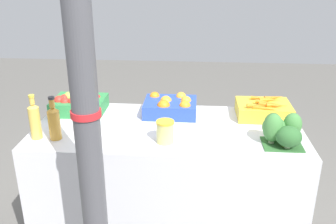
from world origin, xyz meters
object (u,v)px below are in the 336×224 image
(juice_bottle_golden, at_px, (35,120))
(support_pole, at_px, (88,136))
(apple_crate, at_px, (79,103))
(carrot_crate, at_px, (264,109))
(broccoli_pile, at_px, (280,129))
(pickle_jar, at_px, (164,132))
(juice_bottle_amber, at_px, (54,122))
(orange_crate, at_px, (171,106))

(juice_bottle_golden, bearing_deg, support_pole, -46.13)
(apple_crate, distance_m, carrot_crate, 1.26)
(apple_crate, relative_size, juice_bottle_golden, 1.30)
(support_pole, distance_m, broccoli_pile, 1.09)
(broccoli_pile, height_order, pickle_jar, broccoli_pile)
(apple_crate, height_order, juice_bottle_amber, juice_bottle_amber)
(support_pole, relative_size, carrot_crate, 6.36)
(apple_crate, height_order, carrot_crate, apple_crate)
(support_pole, bearing_deg, juice_bottle_amber, 125.79)
(support_pole, bearing_deg, broccoli_pile, 28.07)
(orange_crate, distance_m, broccoli_pile, 0.76)
(orange_crate, distance_m, carrot_crate, 0.62)
(apple_crate, distance_m, pickle_jar, 0.77)
(juice_bottle_golden, height_order, juice_bottle_amber, juice_bottle_golden)
(orange_crate, xyz_separation_m, carrot_crate, (0.62, -0.00, -0.00))
(juice_bottle_golden, relative_size, pickle_jar, 2.05)
(apple_crate, relative_size, carrot_crate, 1.00)
(carrot_crate, bearing_deg, juice_bottle_amber, -161.27)
(broccoli_pile, distance_m, pickle_jar, 0.65)
(juice_bottle_amber, bearing_deg, carrot_crate, 18.73)
(pickle_jar, bearing_deg, broccoli_pile, 2.26)
(support_pole, xyz_separation_m, pickle_jar, (0.30, 0.48, -0.19))
(apple_crate, xyz_separation_m, broccoli_pile, (1.28, -0.41, 0.03))
(broccoli_pile, height_order, juice_bottle_golden, juice_bottle_golden)
(support_pole, distance_m, juice_bottle_amber, 0.61)
(orange_crate, height_order, pickle_jar, pickle_jar)
(apple_crate, distance_m, juice_bottle_golden, 0.46)
(broccoli_pile, distance_m, juice_bottle_golden, 1.41)
(support_pole, bearing_deg, orange_crate, 71.48)
(orange_crate, distance_m, pickle_jar, 0.43)
(apple_crate, xyz_separation_m, pickle_jar, (0.63, -0.44, 0.01))
(support_pole, distance_m, carrot_crate, 1.31)
(orange_crate, bearing_deg, support_pole, -108.52)
(orange_crate, height_order, carrot_crate, orange_crate)
(orange_crate, relative_size, pickle_jar, 2.65)
(orange_crate, relative_size, broccoli_pile, 1.57)
(orange_crate, distance_m, juice_bottle_amber, 0.78)
(orange_crate, relative_size, juice_bottle_golden, 1.30)
(broccoli_pile, bearing_deg, carrot_crate, 93.07)
(support_pole, xyz_separation_m, juice_bottle_amber, (-0.34, 0.48, -0.15))
(support_pole, relative_size, juice_bottle_amber, 8.52)
(apple_crate, relative_size, pickle_jar, 2.65)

